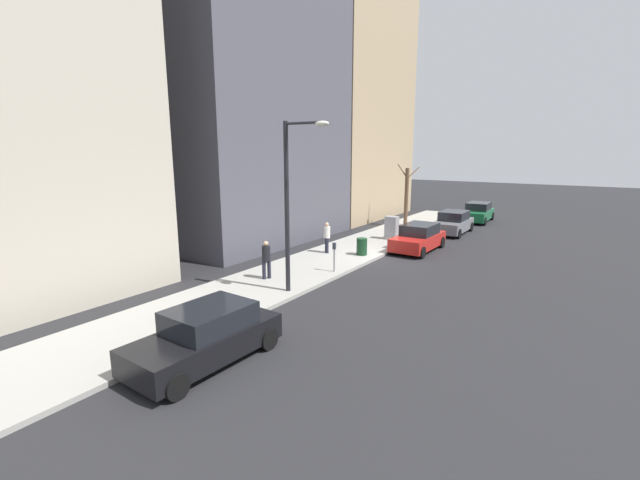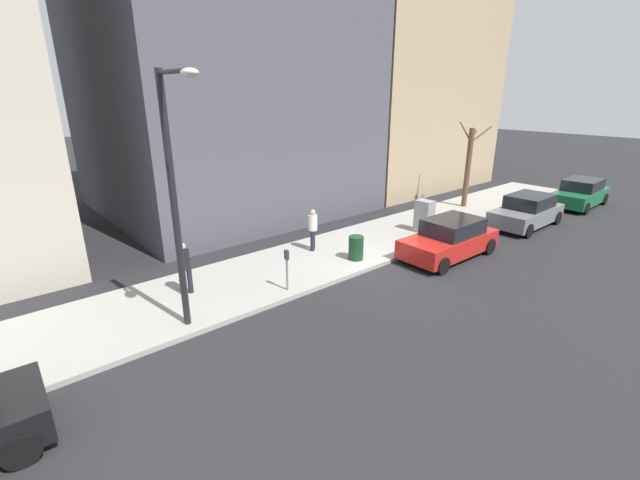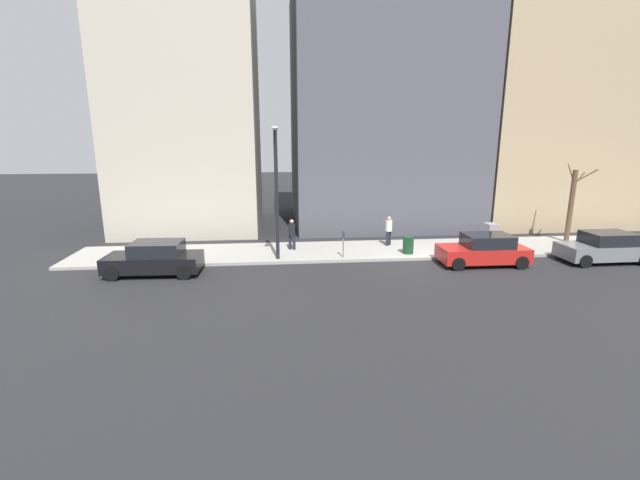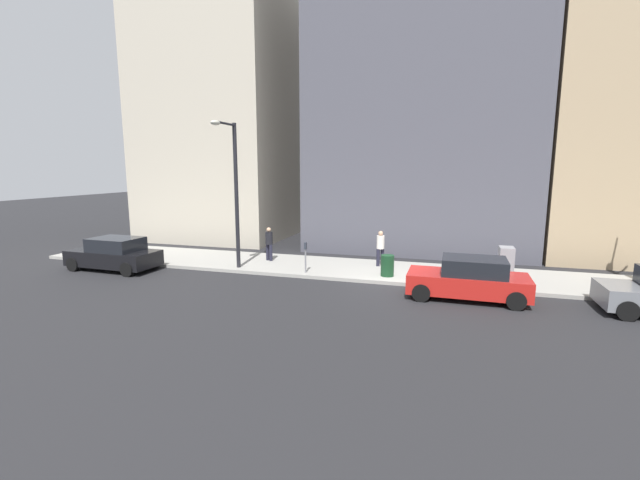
{
  "view_description": "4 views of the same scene",
  "coord_description": "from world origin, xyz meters",
  "px_view_note": "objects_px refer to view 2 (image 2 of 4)",
  "views": [
    {
      "loc": [
        -9.42,
        20.06,
        5.61
      ],
      "look_at": [
        1.58,
        3.43,
        1.4
      ],
      "focal_mm": 24.0,
      "sensor_mm": 36.0,
      "label": 1
    },
    {
      "loc": [
        -9.63,
        11.2,
        6.17
      ],
      "look_at": [
        1.18,
        1.98,
        1.19
      ],
      "focal_mm": 24.0,
      "sensor_mm": 36.0,
      "label": 2
    },
    {
      "loc": [
        -20.33,
        7.19,
        6.05
      ],
      "look_at": [
        0.44,
        5.16,
        1.09
      ],
      "focal_mm": 24.0,
      "sensor_mm": 36.0,
      "label": 3
    },
    {
      "loc": [
        -16.89,
        -1.91,
        4.69
      ],
      "look_at": [
        1.85,
        3.73,
        1.39
      ],
      "focal_mm": 24.0,
      "sensor_mm": 36.0,
      "label": 4
    }
  ],
  "objects_px": {
    "parked_car_grey": "(527,211)",
    "office_block_center": "(218,46)",
    "trash_bin": "(356,248)",
    "parking_meter": "(287,266)",
    "utility_box": "(424,217)",
    "streetlamp": "(176,186)",
    "pedestrian_near_meter": "(313,227)",
    "pedestrian_midblock": "(184,265)",
    "office_tower_left": "(386,17)",
    "parked_car_green": "(580,193)",
    "bare_tree": "(468,166)",
    "parked_car_red": "(450,239)"
  },
  "relations": [
    {
      "from": "parked_car_grey",
      "to": "office_block_center",
      "type": "distance_m",
      "value": 17.26
    },
    {
      "from": "streetlamp",
      "to": "pedestrian_near_meter",
      "type": "height_order",
      "value": "streetlamp"
    },
    {
      "from": "pedestrian_near_meter",
      "to": "pedestrian_midblock",
      "type": "distance_m",
      "value": 5.48
    },
    {
      "from": "office_tower_left",
      "to": "utility_box",
      "type": "bearing_deg",
      "value": 141.05
    },
    {
      "from": "bare_tree",
      "to": "parking_meter",
      "type": "bearing_deg",
      "value": 98.99
    },
    {
      "from": "bare_tree",
      "to": "office_tower_left",
      "type": "bearing_deg",
      "value": -16.67
    },
    {
      "from": "streetlamp",
      "to": "office_tower_left",
      "type": "xyz_separation_m",
      "value": [
        10.89,
        -19.49,
        6.63
      ]
    },
    {
      "from": "pedestrian_midblock",
      "to": "office_tower_left",
      "type": "distance_m",
      "value": 22.8
    },
    {
      "from": "streetlamp",
      "to": "bare_tree",
      "type": "xyz_separation_m",
      "value": [
        2.32,
        -16.93,
        -1.66
      ]
    },
    {
      "from": "utility_box",
      "to": "office_block_center",
      "type": "distance_m",
      "value": 13.39
    },
    {
      "from": "parked_car_red",
      "to": "office_block_center",
      "type": "relative_size",
      "value": 0.25
    },
    {
      "from": "pedestrian_midblock",
      "to": "office_tower_left",
      "type": "bearing_deg",
      "value": -129.14
    },
    {
      "from": "streetlamp",
      "to": "trash_bin",
      "type": "bearing_deg",
      "value": -84.84
    },
    {
      "from": "parking_meter",
      "to": "utility_box",
      "type": "xyz_separation_m",
      "value": [
        0.85,
        -8.2,
        -0.13
      ]
    },
    {
      "from": "trash_bin",
      "to": "pedestrian_midblock",
      "type": "xyz_separation_m",
      "value": [
        1.42,
        6.06,
        0.49
      ]
    },
    {
      "from": "parking_meter",
      "to": "pedestrian_midblock",
      "type": "xyz_separation_m",
      "value": [
        1.87,
        2.54,
        0.11
      ]
    },
    {
      "from": "bare_tree",
      "to": "office_block_center",
      "type": "height_order",
      "value": "office_block_center"
    },
    {
      "from": "trash_bin",
      "to": "office_tower_left",
      "type": "relative_size",
      "value": 0.04
    },
    {
      "from": "streetlamp",
      "to": "pedestrian_midblock",
      "type": "height_order",
      "value": "streetlamp"
    },
    {
      "from": "parked_car_grey",
      "to": "trash_bin",
      "type": "xyz_separation_m",
      "value": [
        2.01,
        9.44,
        -0.14
      ]
    },
    {
      "from": "bare_tree",
      "to": "pedestrian_near_meter",
      "type": "height_order",
      "value": "bare_tree"
    },
    {
      "from": "pedestrian_near_meter",
      "to": "pedestrian_midblock",
      "type": "relative_size",
      "value": 1.0
    },
    {
      "from": "pedestrian_near_meter",
      "to": "parked_car_grey",
      "type": "bearing_deg",
      "value": -63.65
    },
    {
      "from": "parked_car_grey",
      "to": "parked_car_red",
      "type": "xyz_separation_m",
      "value": [
        0.1,
        6.24,
        0.0
      ]
    },
    {
      "from": "utility_box",
      "to": "streetlamp",
      "type": "bearing_deg",
      "value": 95.05
    },
    {
      "from": "office_block_center",
      "to": "parking_meter",
      "type": "bearing_deg",
      "value": 159.6
    },
    {
      "from": "parking_meter",
      "to": "pedestrian_near_meter",
      "type": "relative_size",
      "value": 0.81
    },
    {
      "from": "streetlamp",
      "to": "bare_tree",
      "type": "distance_m",
      "value": 17.17
    },
    {
      "from": "utility_box",
      "to": "pedestrian_midblock",
      "type": "relative_size",
      "value": 0.86
    },
    {
      "from": "parked_car_red",
      "to": "pedestrian_midblock",
      "type": "relative_size",
      "value": 2.55
    },
    {
      "from": "pedestrian_near_meter",
      "to": "office_block_center",
      "type": "bearing_deg",
      "value": 39.34
    },
    {
      "from": "parked_car_grey",
      "to": "pedestrian_near_meter",
      "type": "relative_size",
      "value": 2.54
    },
    {
      "from": "parking_meter",
      "to": "office_tower_left",
      "type": "height_order",
      "value": "office_tower_left"
    },
    {
      "from": "parked_car_green",
      "to": "pedestrian_midblock",
      "type": "distance_m",
      "value": 21.81
    },
    {
      "from": "trash_bin",
      "to": "parked_car_green",
      "type": "bearing_deg",
      "value": -98.09
    },
    {
      "from": "pedestrian_near_meter",
      "to": "office_tower_left",
      "type": "height_order",
      "value": "office_tower_left"
    },
    {
      "from": "parked_car_green",
      "to": "bare_tree",
      "type": "height_order",
      "value": "bare_tree"
    },
    {
      "from": "bare_tree",
      "to": "utility_box",
      "type": "bearing_deg",
      "value": 103.54
    },
    {
      "from": "parked_car_grey",
      "to": "utility_box",
      "type": "bearing_deg",
      "value": 62.75
    },
    {
      "from": "parking_meter",
      "to": "office_block_center",
      "type": "bearing_deg",
      "value": -20.4
    },
    {
      "from": "parking_meter",
      "to": "pedestrian_midblock",
      "type": "bearing_deg",
      "value": 53.63
    },
    {
      "from": "utility_box",
      "to": "office_tower_left",
      "type": "bearing_deg",
      "value": -38.95
    },
    {
      "from": "bare_tree",
      "to": "pedestrian_midblock",
      "type": "relative_size",
      "value": 2.68
    },
    {
      "from": "parked_car_green",
      "to": "trash_bin",
      "type": "height_order",
      "value": "parked_car_green"
    },
    {
      "from": "parked_car_grey",
      "to": "parking_meter",
      "type": "bearing_deg",
      "value": 82.72
    },
    {
      "from": "parked_car_grey",
      "to": "trash_bin",
      "type": "bearing_deg",
      "value": 77.57
    },
    {
      "from": "parked_car_red",
      "to": "streetlamp",
      "type": "height_order",
      "value": "streetlamp"
    },
    {
      "from": "trash_bin",
      "to": "office_block_center",
      "type": "xyz_separation_m",
      "value": [
        10.78,
        -0.66,
        7.69
      ]
    },
    {
      "from": "office_tower_left",
      "to": "parked_car_red",
      "type": "bearing_deg",
      "value": 142.16
    },
    {
      "from": "bare_tree",
      "to": "office_block_center",
      "type": "relative_size",
      "value": 0.27
    }
  ]
}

